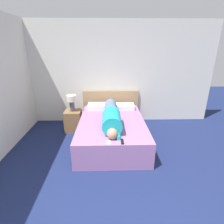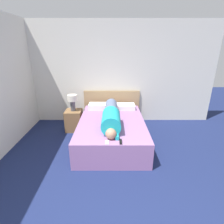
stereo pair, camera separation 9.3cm
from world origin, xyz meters
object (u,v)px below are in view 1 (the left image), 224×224
(person_lying, at_px, (111,116))
(bed, at_px, (112,131))
(table_lamp, at_px, (72,101))
(tv_remote, at_px, (122,141))
(pillow_second, at_px, (123,106))
(nightstand, at_px, (73,121))
(pillow_near_headboard, at_px, (100,106))
(cell_phone, at_px, (109,142))

(person_lying, bearing_deg, bed, 85.21)
(table_lamp, xyz_separation_m, tv_remote, (1.08, -1.46, -0.27))
(pillow_second, bearing_deg, table_lamp, -171.08)
(nightstand, bearing_deg, pillow_second, 8.92)
(bed, bearing_deg, table_lamp, 149.24)
(person_lying, bearing_deg, table_lamp, 143.44)
(person_lying, distance_m, pillow_second, 0.94)
(pillow_near_headboard, bearing_deg, nightstand, -163.49)
(person_lying, bearing_deg, cell_phone, -94.57)
(person_lying, bearing_deg, tv_remote, -78.39)
(nightstand, height_order, tv_remote, tv_remote)
(bed, distance_m, pillow_second, 0.86)
(tv_remote, height_order, cell_phone, tv_remote)
(bed, xyz_separation_m, nightstand, (-0.94, 0.56, 0.01))
(person_lying, xyz_separation_m, pillow_near_headboard, (-0.27, 0.88, -0.09))
(bed, distance_m, pillow_near_headboard, 0.86)
(bed, height_order, person_lying, person_lying)
(bed, bearing_deg, pillow_second, 68.41)
(table_lamp, bearing_deg, cell_phone, -59.74)
(bed, bearing_deg, person_lying, -94.79)
(cell_phone, bearing_deg, table_lamp, 120.26)
(person_lying, bearing_deg, pillow_near_headboard, 107.20)
(nightstand, xyz_separation_m, pillow_near_headboard, (0.65, 0.19, 0.30))
(table_lamp, xyz_separation_m, cell_phone, (0.86, -1.48, -0.28))
(tv_remote, bearing_deg, cell_phone, -176.32)
(tv_remote, xyz_separation_m, cell_phone, (-0.22, -0.01, -0.01))
(bed, xyz_separation_m, tv_remote, (0.15, -0.90, 0.26))
(cell_phone, bearing_deg, bed, 85.40)
(table_lamp, distance_m, person_lying, 1.16)
(person_lying, distance_m, tv_remote, 0.81)
(tv_remote, bearing_deg, bed, 99.33)
(table_lamp, bearing_deg, person_lying, -36.56)
(pillow_second, xyz_separation_m, cell_phone, (-0.37, -1.67, -0.05))
(table_lamp, height_order, pillow_second, table_lamp)
(bed, relative_size, pillow_near_headboard, 3.39)
(cell_phone, bearing_deg, pillow_second, 77.48)
(nightstand, relative_size, tv_remote, 3.42)
(person_lying, height_order, pillow_second, person_lying)
(bed, distance_m, person_lying, 0.42)
(nightstand, relative_size, cell_phone, 3.95)
(bed, distance_m, table_lamp, 1.21)
(bed, xyz_separation_m, cell_phone, (-0.07, -0.92, 0.25))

